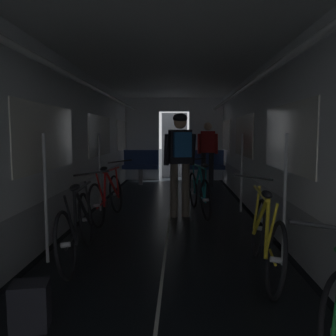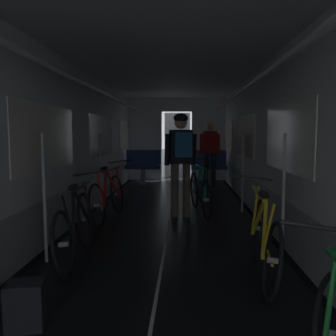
% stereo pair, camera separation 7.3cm
% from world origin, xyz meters
% --- Properties ---
extents(train_car_shell, '(3.14, 12.34, 2.57)m').
position_xyz_m(train_car_shell, '(-0.00, 3.60, 1.70)').
color(train_car_shell, black).
rests_on(train_car_shell, ground).
extents(bench_seat_far_left, '(0.98, 0.51, 0.95)m').
position_xyz_m(bench_seat_far_left, '(-0.90, 8.07, 0.57)').
color(bench_seat_far_left, gray).
rests_on(bench_seat_far_left, ground).
extents(bench_seat_far_right, '(0.98, 0.51, 0.95)m').
position_xyz_m(bench_seat_far_right, '(0.90, 8.07, 0.57)').
color(bench_seat_far_right, gray).
rests_on(bench_seat_far_right, ground).
extents(bicycle_black, '(0.44, 1.69, 0.96)m').
position_xyz_m(bicycle_black, '(-0.96, 2.18, 0.38)').
color(bicycle_black, black).
rests_on(bicycle_black, ground).
extents(bicycle_yellow, '(0.44, 1.69, 0.95)m').
position_xyz_m(bicycle_yellow, '(1.02, 1.83, 0.38)').
color(bicycle_yellow, black).
rests_on(bicycle_yellow, ground).
extents(bicycle_red, '(0.50, 1.69, 0.96)m').
position_xyz_m(bicycle_red, '(-1.00, 4.04, 0.38)').
color(bicycle_red, black).
rests_on(bicycle_red, ground).
extents(person_cyclist_aisle, '(0.56, 0.44, 1.73)m').
position_xyz_m(person_cyclist_aisle, '(0.18, 4.26, 1.07)').
color(person_cyclist_aisle, brown).
rests_on(person_cyclist_aisle, ground).
extents(bicycle_teal_in_aisle, '(0.45, 1.68, 0.94)m').
position_xyz_m(bicycle_teal_in_aisle, '(0.51, 4.52, 0.38)').
color(bicycle_teal_in_aisle, black).
rests_on(bicycle_teal_in_aisle, ground).
extents(person_standing_near_bench, '(0.53, 0.23, 1.69)m').
position_xyz_m(person_standing_near_bench, '(0.90, 7.70, 0.98)').
color(person_standing_near_bench, '#2D2D33').
rests_on(person_standing_near_bench, ground).
extents(backpack_on_floor, '(0.29, 0.25, 0.34)m').
position_xyz_m(backpack_on_floor, '(-0.90, 0.79, 0.17)').
color(backpack_on_floor, black).
rests_on(backpack_on_floor, ground).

